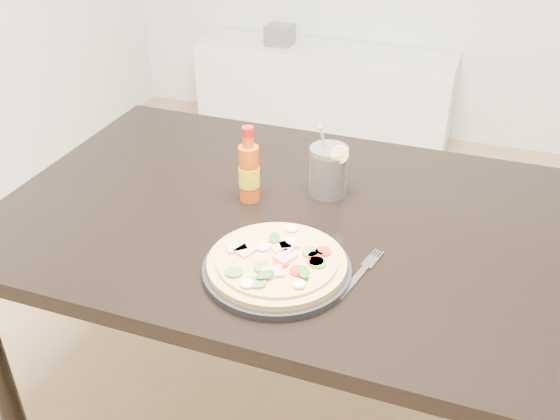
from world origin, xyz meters
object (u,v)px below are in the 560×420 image
(pizza, at_px, (277,262))
(cola_cup, at_px, (328,172))
(dining_table, at_px, (297,242))
(plate, at_px, (277,269))
(media_console, at_px, (323,92))
(fork, at_px, (361,272))
(hot_sauce_bottle, at_px, (249,172))

(pizza, bearing_deg, cola_cup, 88.97)
(dining_table, relative_size, plate, 4.61)
(dining_table, xyz_separation_m, media_console, (-0.51, 2.00, -0.42))
(pizza, distance_m, fork, 0.17)
(dining_table, relative_size, cola_cup, 7.64)
(plate, distance_m, media_console, 2.35)
(plate, xyz_separation_m, media_console, (-0.54, 2.23, -0.51))
(pizza, height_order, cola_cup, cola_cup)
(cola_cup, xyz_separation_m, media_console, (-0.55, 1.88, -0.56))
(hot_sauce_bottle, height_order, media_console, hot_sauce_bottle)
(hot_sauce_bottle, bearing_deg, media_console, 100.79)
(pizza, bearing_deg, media_console, 103.60)
(dining_table, distance_m, media_console, 2.11)
(plate, distance_m, fork, 0.17)
(dining_table, xyz_separation_m, pizza, (0.03, -0.23, 0.11))
(dining_table, xyz_separation_m, plate, (0.03, -0.23, 0.09))
(pizza, height_order, fork, pizza)
(dining_table, relative_size, fork, 7.47)
(fork, height_order, media_console, fork)
(dining_table, distance_m, cola_cup, 0.19)
(plate, relative_size, pizza, 1.07)
(plate, distance_m, hot_sauce_bottle, 0.31)
(plate, bearing_deg, pizza, -28.86)
(plate, distance_m, pizza, 0.02)
(cola_cup, height_order, fork, cola_cup)
(pizza, bearing_deg, plate, 151.14)
(cola_cup, bearing_deg, plate, -91.18)
(dining_table, bearing_deg, media_console, 104.21)
(plate, relative_size, cola_cup, 1.66)
(dining_table, distance_m, pizza, 0.26)
(hot_sauce_bottle, height_order, fork, hot_sauce_bottle)
(plate, xyz_separation_m, hot_sauce_bottle, (-0.16, 0.25, 0.07))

